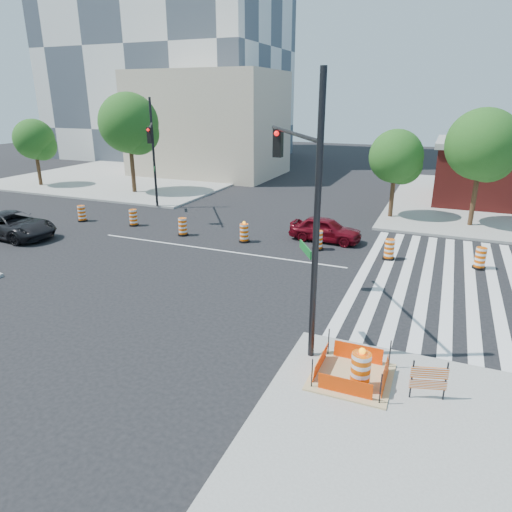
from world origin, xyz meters
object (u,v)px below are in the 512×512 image
at_px(signal_pole_se, 302,186).
at_px(dark_suv, 13,225).
at_px(red_coupe, 325,229).
at_px(signal_pole_nw, 152,145).

bearing_deg(signal_pole_se, dark_suv, 44.24).
bearing_deg(signal_pole_se, red_coupe, -22.65).
bearing_deg(signal_pole_nw, red_coupe, 47.55).
distance_m(red_coupe, signal_pole_nw, 13.14).
height_order(dark_suv, signal_pole_se, signal_pole_se).
height_order(red_coupe, signal_pole_nw, signal_pole_nw).
bearing_deg(signal_pole_se, signal_pole_nw, 16.45).
distance_m(signal_pole_se, signal_pole_nw, 18.91).
relative_size(red_coupe, dark_suv, 0.76).
relative_size(red_coupe, signal_pole_se, 0.48).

